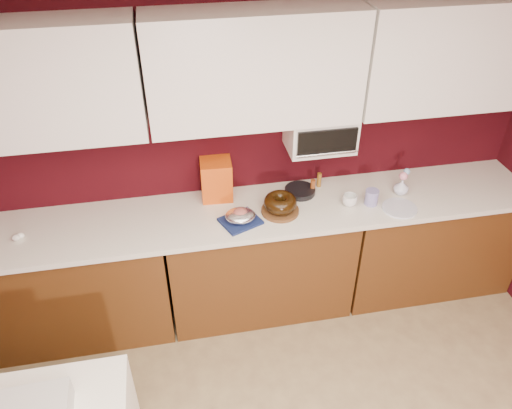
{
  "coord_description": "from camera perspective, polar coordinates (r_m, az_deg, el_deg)",
  "views": [
    {
      "loc": [
        -0.54,
        -0.78,
        2.94
      ],
      "look_at": [
        -0.04,
        1.84,
        1.02
      ],
      "focal_mm": 35.0,
      "sensor_mm": 36.0,
      "label": 1
    }
  ],
  "objects": [
    {
      "name": "toaster_oven_handle",
      "position": [
        3.32,
        8.12,
        5.75
      ],
      "size": [
        0.42,
        0.02,
        0.02
      ],
      "primitive_type": "cylinder",
      "rotation": [
        0.0,
        1.57,
        0.0
      ],
      "color": "silver",
      "rests_on": "toaster_oven"
    },
    {
      "name": "flower_vase",
      "position": [
        3.72,
        16.29,
        2.05
      ],
      "size": [
        0.11,
        0.11,
        0.13
      ],
      "primitive_type": "imported",
      "rotation": [
        0.0,
        0.0,
        -0.36
      ],
      "color": "silver",
      "rests_on": "countertop"
    },
    {
      "name": "upper_cabinet_center",
      "position": [
        3.11,
        -0.1,
        15.25
      ],
      "size": [
        1.31,
        0.33,
        0.7
      ],
      "primitive_type": "cube",
      "color": "white",
      "rests_on": "wall_back"
    },
    {
      "name": "blue_jar",
      "position": [
        3.56,
        13.07,
        0.82
      ],
      "size": [
        0.1,
        0.1,
        0.11
      ],
      "primitive_type": "cylinder",
      "rotation": [
        0.0,
        0.0,
        -0.03
      ],
      "color": "navy",
      "rests_on": "countertop"
    },
    {
      "name": "flower_pink",
      "position": [
        3.67,
        16.5,
        3.13
      ],
      "size": [
        0.06,
        0.06,
        0.06
      ],
      "primitive_type": "sphere",
      "color": "pink",
      "rests_on": "flower_vase"
    },
    {
      "name": "upper_cabinet_left",
      "position": [
        3.16,
        -25.16,
        12.27
      ],
      "size": [
        1.31,
        0.33,
        0.7
      ],
      "primitive_type": "cube",
      "color": "white",
      "rests_on": "wall_back"
    },
    {
      "name": "egg_right",
      "position": [
        3.52,
        -25.71,
        -3.42
      ],
      "size": [
        0.06,
        0.05,
        0.04
      ],
      "primitive_type": "ellipsoid",
      "rotation": [
        0.0,
        0.0,
        -0.04
      ],
      "color": "silver",
      "rests_on": "countertop"
    },
    {
      "name": "ceiling",
      "position": [
        1.05,
        21.88,
        8.17
      ],
      "size": [
        4.0,
        4.5,
        0.02
      ],
      "primitive_type": "cube",
      "color": "white",
      "rests_on": "wall_back"
    },
    {
      "name": "toaster_oven",
      "position": [
        3.43,
        7.34,
        8.29
      ],
      "size": [
        0.45,
        0.3,
        0.25
      ],
      "primitive_type": "cube",
      "color": "white",
      "rests_on": "upper_cabinet_center"
    },
    {
      "name": "wall_back",
      "position": [
        3.51,
        -0.59,
        6.98
      ],
      "size": [
        4.0,
        0.02,
        2.5
      ],
      "primitive_type": "cube",
      "color": "#35070C",
      "rests_on": "floor"
    },
    {
      "name": "coffee_mug",
      "position": [
        3.52,
        10.67,
        0.59
      ],
      "size": [
        0.12,
        0.12,
        0.1
      ],
      "primitive_type": "imported",
      "rotation": [
        0.0,
        0.0,
        0.56
      ],
      "color": "white",
      "rests_on": "countertop"
    },
    {
      "name": "bundt_cake",
      "position": [
        3.38,
        2.8,
        0.22
      ],
      "size": [
        0.3,
        0.3,
        0.09
      ],
      "primitive_type": "torus",
      "rotation": [
        0.0,
        0.0,
        -0.4
      ],
      "color": "black",
      "rests_on": "cake_base"
    },
    {
      "name": "dark_pan",
      "position": [
        3.61,
        5.04,
        1.56
      ],
      "size": [
        0.25,
        0.25,
        0.04
      ],
      "primitive_type": "cylinder",
      "rotation": [
        0.0,
        0.0,
        0.13
      ],
      "color": "black",
      "rests_on": "countertop"
    },
    {
      "name": "flower_blue",
      "position": [
        3.69,
        16.85,
        3.63
      ],
      "size": [
        0.05,
        0.05,
        0.05
      ],
      "primitive_type": "sphere",
      "color": "#83AFD2",
      "rests_on": "flower_vase"
    },
    {
      "name": "foil_ham_nest",
      "position": [
        3.3,
        -1.81,
        -1.27
      ],
      "size": [
        0.24,
        0.21,
        0.07
      ],
      "primitive_type": "ellipsoid",
      "rotation": [
        0.0,
        0.0,
        0.24
      ],
      "color": "white",
      "rests_on": "navy_towel"
    },
    {
      "name": "china_plate",
      "position": [
        3.58,
        16.09,
        -0.4
      ],
      "size": [
        0.31,
        0.31,
        0.01
      ],
      "primitive_type": "cylinder",
      "rotation": [
        0.0,
        0.0,
        -0.35
      ],
      "color": "silver",
      "rests_on": "countertop"
    },
    {
      "name": "base_cabinet_center",
      "position": [
        3.74,
        0.34,
        -6.4
      ],
      "size": [
        1.31,
        0.58,
        0.86
      ],
      "primitive_type": "cube",
      "color": "#522D10",
      "rests_on": "floor"
    },
    {
      "name": "navy_towel",
      "position": [
        3.33,
        -1.8,
        -1.9
      ],
      "size": [
        0.31,
        0.29,
        0.02
      ],
      "primitive_type": "cube",
      "rotation": [
        0.0,
        0.0,
        0.39
      ],
      "color": "#14204E",
      "rests_on": "countertop"
    },
    {
      "name": "roasted_ham",
      "position": [
        3.28,
        -1.82,
        -0.93
      ],
      "size": [
        0.12,
        0.11,
        0.06
      ],
      "primitive_type": "ellipsoid",
      "rotation": [
        0.0,
        0.0,
        -0.43
      ],
      "color": "#A3524A",
      "rests_on": "foil_ham_nest"
    },
    {
      "name": "toaster_oven_door",
      "position": [
        3.29,
        8.15,
        7.01
      ],
      "size": [
        0.4,
        0.02,
        0.18
      ],
      "primitive_type": "cube",
      "color": "black",
      "rests_on": "toaster_oven"
    },
    {
      "name": "egg_left",
      "position": [
        3.52,
        -25.34,
        -3.23
      ],
      "size": [
        0.06,
        0.05,
        0.04
      ],
      "primitive_type": "ellipsoid",
      "rotation": [
        0.0,
        0.0,
        0.28
      ],
      "color": "white",
      "rests_on": "countertop"
    },
    {
      "name": "countertop",
      "position": [
        3.45,
        0.37,
        -0.86
      ],
      "size": [
        4.0,
        0.62,
        0.04
      ],
      "primitive_type": "cube",
      "color": "silver",
      "rests_on": "base_cabinet_center"
    },
    {
      "name": "amber_bottle",
      "position": [
        3.61,
        6.5,
        2.1
      ],
      "size": [
        0.04,
        0.04,
        0.1
      ],
      "primitive_type": "cylinder",
      "rotation": [
        0.0,
        0.0,
        0.01
      ],
      "color": "brown",
      "rests_on": "countertop"
    },
    {
      "name": "pandoro_box",
      "position": [
        3.5,
        -4.55,
        2.88
      ],
      "size": [
        0.22,
        0.2,
        0.29
      ],
      "primitive_type": "cube",
      "rotation": [
        0.0,
        0.0,
        -0.05
      ],
      "color": "red",
      "rests_on": "countertop"
    },
    {
      "name": "base_cabinet_right",
      "position": [
        4.15,
        18.77,
        -3.74
      ],
      "size": [
        1.31,
        0.58,
        0.86
      ],
      "primitive_type": "cube",
      "color": "#522D10",
      "rests_on": "floor"
    },
    {
      "name": "cake_base",
      "position": [
        3.42,
        2.76,
        -0.7
      ],
      "size": [
        0.31,
        0.31,
        0.02
      ],
      "primitive_type": "cylinder",
      "rotation": [
        0.0,
        0.0,
        0.23
      ],
      "color": "brown",
      "rests_on": "countertop"
    },
    {
      "name": "amber_bottle_tall",
      "position": [
        3.68,
        7.22,
        2.81
      ],
      "size": [
        0.04,
        0.04,
        0.11
      ],
      "primitive_type": "cylinder",
      "rotation": [
        0.0,
        0.0,
        0.16
      ],
      "color": "brown",
      "rests_on": "countertop"
    },
    {
      "name": "upper_cabinet_right",
      "position": [
        3.59,
        22.15,
        15.58
      ],
      "size": [
        1.31,
        0.33,
        0.7
      ],
      "primitive_type": "cube",
      "color": "white",
      "rests_on": "wall_back"
    },
    {
      "name": "base_cabinet_left",
      "position": [
        3.78,
        -20.12,
        -8.55
      ],
      "size": [
        1.31,
        0.58,
        0.86
      ],
      "primitive_type": "cube",
      "color": "#522D10",
      "rests_on": "floor"
    }
  ]
}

